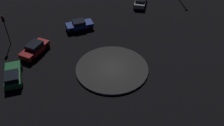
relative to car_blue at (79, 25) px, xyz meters
name	(u,v)px	position (x,y,z in m)	size (l,w,h in m)	color
ground_plane	(112,69)	(-8.11, -6.59, -0.76)	(115.99, 115.99, 0.00)	black
roundabout_island	(112,69)	(-8.11, -6.59, -0.63)	(8.92, 8.92, 0.25)	#383838
car_blue	(79,25)	(0.00, 0.00, 0.00)	(3.60, 4.28, 1.44)	#1E38A5
car_silver	(140,1)	(9.46, -8.11, -0.01)	(4.28, 1.98, 1.44)	silver
car_green	(13,75)	(-12.20, 4.32, -0.02)	(4.58, 3.52, 1.43)	#1E7238
car_red	(35,49)	(-6.95, 3.99, 0.04)	(4.56, 2.81, 1.56)	red
traffic_light_north	(5,24)	(-5.61, 8.30, 2.39)	(0.33, 0.38, 4.44)	#2D2D2D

